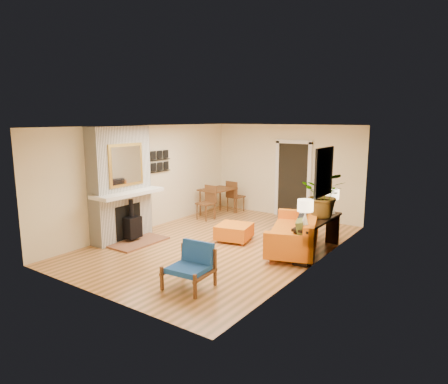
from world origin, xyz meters
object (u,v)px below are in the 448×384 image
at_px(console_table, 318,227).
at_px(lamp_far, 332,198).
at_px(dining_table, 219,194).
at_px(lamp_near, 305,210).
at_px(houseplant, 324,194).
at_px(ottoman, 234,231).
at_px(sofa, 298,232).
at_px(blue_chair, 192,263).

distance_m(console_table, lamp_far, 0.86).
height_order(dining_table, console_table, dining_table).
xyz_separation_m(lamp_near, houseplant, (-0.01, 0.98, 0.15)).
relative_size(ottoman, lamp_near, 1.64).
bearing_deg(lamp_near, ottoman, 165.84).
xyz_separation_m(ottoman, lamp_far, (1.93, 0.92, 0.85)).
height_order(console_table, lamp_near, lamp_near).
bearing_deg(console_table, ottoman, -173.78).
relative_size(dining_table, console_table, 0.96).
distance_m(sofa, console_table, 0.50).
bearing_deg(lamp_near, blue_chair, -118.89).
bearing_deg(ottoman, lamp_far, 25.56).
xyz_separation_m(sofa, ottoman, (-1.47, -0.24, -0.16)).
bearing_deg(lamp_far, lamp_near, -90.00).
distance_m(dining_table, lamp_far, 3.78).
relative_size(ottoman, dining_table, 0.50).
bearing_deg(ottoman, sofa, 9.39).
bearing_deg(blue_chair, lamp_near, 61.11).
distance_m(dining_table, houseplant, 3.91).
distance_m(ottoman, console_table, 1.98).
bearing_deg(sofa, blue_chair, -103.33).
bearing_deg(blue_chair, ottoman, 108.15).
relative_size(sofa, lamp_far, 4.42).
relative_size(lamp_near, lamp_far, 1.00).
bearing_deg(sofa, lamp_far, 55.87).
relative_size(console_table, lamp_near, 3.43).
bearing_deg(blue_chair, console_table, 67.71).
xyz_separation_m(sofa, dining_table, (-3.18, 1.56, 0.23)).
distance_m(sofa, lamp_near, 1.10).
height_order(console_table, houseplant, houseplant).
xyz_separation_m(blue_chair, houseplant, (1.10, 3.00, 0.82)).
height_order(blue_chair, console_table, blue_chair).
bearing_deg(lamp_near, lamp_far, 90.00).
height_order(dining_table, lamp_far, lamp_far).
bearing_deg(lamp_near, dining_table, 147.83).
xyz_separation_m(blue_chair, console_table, (1.11, 2.71, 0.18)).
bearing_deg(houseplant, ottoman, -165.50).
distance_m(ottoman, houseplant, 2.22).
height_order(blue_chair, lamp_far, lamp_far).
xyz_separation_m(ottoman, console_table, (1.93, 0.21, 0.36)).
bearing_deg(dining_table, blue_chair, -59.51).
height_order(dining_table, houseplant, houseplant).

